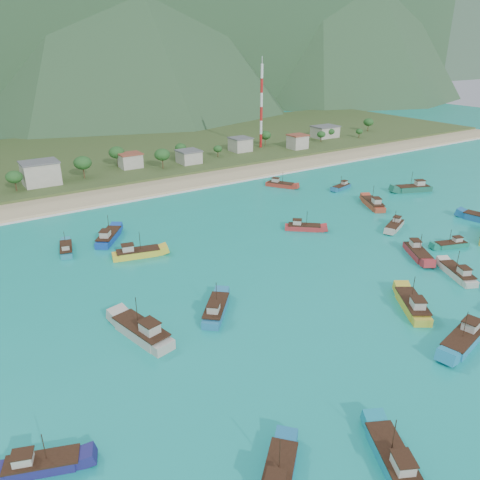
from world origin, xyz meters
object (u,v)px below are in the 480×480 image
radio_tower (261,107)px  boat_3 (278,480)px  boat_6 (142,332)px  boat_15 (458,274)px  boat_2 (303,228)px  boat_20 (109,237)px  boat_1 (412,306)px  boat_14 (451,245)px  boat_4 (280,185)px  boat_21 (417,253)px  boat_11 (395,226)px  boat_13 (41,465)px  boat_7 (413,189)px  boat_18 (137,254)px  boat_8 (341,187)px  boat_24 (464,340)px  boat_19 (373,204)px  boat_26 (66,250)px  boat_23 (216,310)px  boat_0 (394,460)px

radio_tower → boat_3: radio_tower is taller
boat_6 → boat_15: size_ratio=1.27×
boat_2 → boat_20: size_ratio=0.81×
boat_1 → boat_14: (32.42, 13.80, -0.34)m
boat_20 → boat_4: bearing=48.6°
boat_3 → boat_21: size_ratio=0.92×
boat_3 → boat_11: boat_3 is taller
boat_1 → boat_13: boat_1 is taller
boat_20 → boat_7: bearing=28.2°
boat_2 → boat_3: boat_3 is taller
boat_3 → boat_18: size_ratio=0.87×
boat_1 → boat_18: bearing=157.6°
boat_11 → boat_18: (-64.89, 20.97, 0.17)m
boat_14 → boat_13: bearing=115.9°
boat_8 → boat_14: 52.47m
boat_4 → boat_14: 64.29m
boat_2 → boat_24: boat_24 is taller
boat_4 → boat_15: boat_15 is taller
boat_7 → boat_18: size_ratio=1.11×
boat_11 → radio_tower: bearing=-39.8°
boat_1 → boat_14: bearing=56.8°
boat_19 → boat_20: (-76.15, 18.58, -0.00)m
boat_3 → boat_15: bearing=64.8°
boat_20 → boat_21: bearing=-4.0°
boat_20 → boat_8: bearing=37.0°
boat_1 → boat_3: boat_1 is taller
boat_1 → boat_6: boat_6 is taller
boat_20 → boat_21: (57.32, -49.02, -0.09)m
boat_24 → radio_tower: bearing=-35.1°
radio_tower → boat_7: size_ratio=2.85×
boat_2 → boat_21: 29.73m
radio_tower → boat_11: radio_tower is taller
boat_1 → boat_20: boat_1 is taller
boat_7 → boat_19: size_ratio=1.07×
radio_tower → boat_6: radio_tower is taller
boat_6 → boat_19: boat_6 is taller
boat_20 → boat_26: size_ratio=1.20×
boat_11 → boat_19: boat_19 is taller
boat_11 → boat_21: size_ratio=0.90×
boat_21 → boat_23: size_ratio=1.05×
boat_21 → boat_19: bearing=-90.4°
boat_7 → boat_24: boat_7 is taller
radio_tower → boat_19: (-18.53, -84.56, -18.89)m
boat_7 → boat_23: 99.68m
boat_7 → boat_13: (-129.50, -48.39, -0.30)m
boat_15 → boat_18: bearing=163.5°
boat_4 → boat_7: bearing=107.7°
boat_4 → boat_7: boat_7 is taller
boat_3 → boat_0: bearing=25.0°
radio_tower → boat_14: bearing=-102.6°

